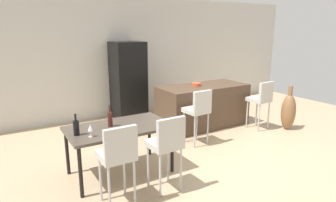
{
  "coord_description": "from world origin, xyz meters",
  "views": [
    {
      "loc": [
        -3.27,
        -3.95,
        2.12
      ],
      "look_at": [
        -0.62,
        0.44,
        0.85
      ],
      "focal_mm": 31.09,
      "sensor_mm": 36.0,
      "label": 1
    }
  ],
  "objects_px": {
    "floor_vase": "(288,111)",
    "dining_chair_near": "(118,153)",
    "bar_chair_left": "(198,109)",
    "dining_chair_far": "(167,142)",
    "wine_bottle_near": "(110,119)",
    "fruit_bowl": "(196,84)",
    "wine_bottle_inner": "(76,127)",
    "kitchen_island": "(203,106)",
    "dining_table": "(119,130)",
    "refrigerator": "(128,81)",
    "wine_glass_left": "(90,128)",
    "bar_chair_middle": "(261,98)"
  },
  "relations": [
    {
      "from": "dining_chair_near",
      "to": "wine_glass_left",
      "type": "bearing_deg",
      "value": 103.65
    },
    {
      "from": "wine_bottle_inner",
      "to": "wine_bottle_near",
      "type": "xyz_separation_m",
      "value": [
        0.51,
        0.11,
        0.01
      ]
    },
    {
      "from": "kitchen_island",
      "to": "bar_chair_left",
      "type": "relative_size",
      "value": 1.89
    },
    {
      "from": "dining_chair_near",
      "to": "wine_bottle_near",
      "type": "height_order",
      "value": "wine_bottle_near"
    },
    {
      "from": "dining_chair_far",
      "to": "floor_vase",
      "type": "bearing_deg",
      "value": 12.45
    },
    {
      "from": "bar_chair_left",
      "to": "dining_chair_near",
      "type": "height_order",
      "value": "same"
    },
    {
      "from": "dining_chair_near",
      "to": "wine_glass_left",
      "type": "height_order",
      "value": "dining_chair_near"
    },
    {
      "from": "kitchen_island",
      "to": "wine_glass_left",
      "type": "distance_m",
      "value": 3.23
    },
    {
      "from": "dining_chair_near",
      "to": "refrigerator",
      "type": "height_order",
      "value": "refrigerator"
    },
    {
      "from": "kitchen_island",
      "to": "dining_chair_far",
      "type": "relative_size",
      "value": 1.89
    },
    {
      "from": "wine_glass_left",
      "to": "fruit_bowl",
      "type": "distance_m",
      "value": 3.06
    },
    {
      "from": "dining_chair_near",
      "to": "fruit_bowl",
      "type": "xyz_separation_m",
      "value": [
        2.6,
        1.96,
        0.26
      ]
    },
    {
      "from": "wine_glass_left",
      "to": "wine_bottle_near",
      "type": "bearing_deg",
      "value": 35.92
    },
    {
      "from": "bar_chair_left",
      "to": "floor_vase",
      "type": "distance_m",
      "value": 2.23
    },
    {
      "from": "bar_chair_left",
      "to": "refrigerator",
      "type": "distance_m",
      "value": 2.3
    },
    {
      "from": "dining_chair_near",
      "to": "wine_bottle_inner",
      "type": "xyz_separation_m",
      "value": [
        -0.29,
        0.74,
        0.15
      ]
    },
    {
      "from": "dining_table",
      "to": "dining_chair_near",
      "type": "bearing_deg",
      "value": -112.96
    },
    {
      "from": "kitchen_island",
      "to": "wine_glass_left",
      "type": "xyz_separation_m",
      "value": [
        -2.91,
        -1.34,
        0.4
      ]
    },
    {
      "from": "dining_table",
      "to": "dining_chair_far",
      "type": "distance_m",
      "value": 0.86
    },
    {
      "from": "wine_bottle_near",
      "to": "wine_glass_left",
      "type": "height_order",
      "value": "wine_bottle_near"
    },
    {
      "from": "dining_chair_far",
      "to": "wine_glass_left",
      "type": "distance_m",
      "value": 1.02
    },
    {
      "from": "dining_chair_near",
      "to": "bar_chair_middle",
      "type": "bearing_deg",
      "value": 16.59
    },
    {
      "from": "dining_chair_near",
      "to": "floor_vase",
      "type": "bearing_deg",
      "value": 10.51
    },
    {
      "from": "fruit_bowl",
      "to": "refrigerator",
      "type": "bearing_deg",
      "value": 125.26
    },
    {
      "from": "fruit_bowl",
      "to": "floor_vase",
      "type": "xyz_separation_m",
      "value": [
        1.6,
        -1.18,
        -0.56
      ]
    },
    {
      "from": "dining_chair_near",
      "to": "wine_bottle_inner",
      "type": "relative_size",
      "value": 3.55
    },
    {
      "from": "kitchen_island",
      "to": "bar_chair_left",
      "type": "xyz_separation_m",
      "value": [
        -0.76,
        -0.83,
        0.24
      ]
    },
    {
      "from": "bar_chair_left",
      "to": "dining_chair_far",
      "type": "distance_m",
      "value": 1.73
    },
    {
      "from": "kitchen_island",
      "to": "wine_bottle_inner",
      "type": "relative_size",
      "value": 6.7
    },
    {
      "from": "wine_glass_left",
      "to": "refrigerator",
      "type": "relative_size",
      "value": 0.09
    },
    {
      "from": "wine_bottle_inner",
      "to": "wine_glass_left",
      "type": "xyz_separation_m",
      "value": [
        0.14,
        -0.16,
        0.02
      ]
    },
    {
      "from": "bar_chair_middle",
      "to": "wine_bottle_near",
      "type": "bearing_deg",
      "value": -175.98
    },
    {
      "from": "fruit_bowl",
      "to": "bar_chair_middle",
      "type": "bearing_deg",
      "value": -38.18
    },
    {
      "from": "kitchen_island",
      "to": "dining_chair_near",
      "type": "bearing_deg",
      "value": -145.13
    },
    {
      "from": "bar_chair_middle",
      "to": "dining_table",
      "type": "relative_size",
      "value": 0.7
    },
    {
      "from": "dining_chair_far",
      "to": "wine_bottle_inner",
      "type": "distance_m",
      "value": 1.22
    },
    {
      "from": "wine_glass_left",
      "to": "kitchen_island",
      "type": "bearing_deg",
      "value": 24.75
    },
    {
      "from": "wine_bottle_inner",
      "to": "fruit_bowl",
      "type": "xyz_separation_m",
      "value": [
        2.88,
        1.22,
        0.11
      ]
    },
    {
      "from": "bar_chair_left",
      "to": "fruit_bowl",
      "type": "bearing_deg",
      "value": 55.88
    },
    {
      "from": "floor_vase",
      "to": "kitchen_island",
      "type": "bearing_deg",
      "value": 141.18
    },
    {
      "from": "kitchen_island",
      "to": "wine_bottle_near",
      "type": "xyz_separation_m",
      "value": [
        -2.54,
        -1.07,
        0.4
      ]
    },
    {
      "from": "kitchen_island",
      "to": "dining_chair_far",
      "type": "height_order",
      "value": "dining_chair_far"
    },
    {
      "from": "wine_bottle_near",
      "to": "fruit_bowl",
      "type": "bearing_deg",
      "value": 24.97
    },
    {
      "from": "dining_table",
      "to": "wine_glass_left",
      "type": "relative_size",
      "value": 8.58
    },
    {
      "from": "wine_bottle_near",
      "to": "dining_table",
      "type": "bearing_deg",
      "value": -30.69
    },
    {
      "from": "floor_vase",
      "to": "dining_chair_near",
      "type": "bearing_deg",
      "value": -169.49
    },
    {
      "from": "wine_bottle_inner",
      "to": "kitchen_island",
      "type": "bearing_deg",
      "value": 21.22
    },
    {
      "from": "bar_chair_left",
      "to": "kitchen_island",
      "type": "bearing_deg",
      "value": 47.71
    },
    {
      "from": "bar_chair_middle",
      "to": "wine_bottle_near",
      "type": "height_order",
      "value": "wine_bottle_near"
    },
    {
      "from": "dining_chair_far",
      "to": "wine_bottle_near",
      "type": "distance_m",
      "value": 0.98
    }
  ]
}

